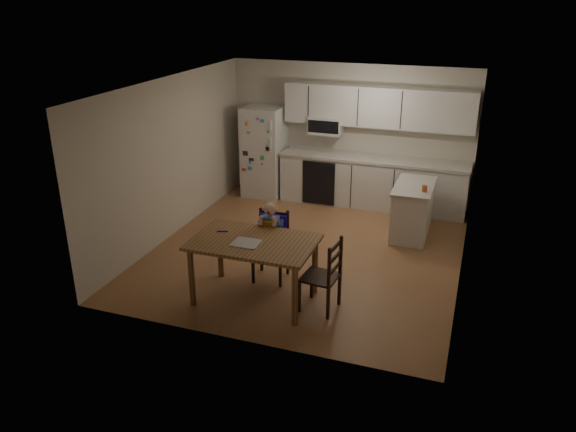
% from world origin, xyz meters
% --- Properties ---
extents(room, '(4.52, 5.01, 2.51)m').
position_xyz_m(room, '(0.00, 0.48, 1.25)').
color(room, '#95623E').
rests_on(room, ground).
extents(refrigerator, '(0.72, 0.70, 1.70)m').
position_xyz_m(refrigerator, '(-1.55, 2.15, 0.85)').
color(refrigerator, silver).
rests_on(refrigerator, ground).
extents(kitchen_run, '(3.37, 0.62, 2.15)m').
position_xyz_m(kitchen_run, '(0.50, 2.24, 0.88)').
color(kitchen_run, silver).
rests_on(kitchen_run, ground).
extents(kitchen_island, '(0.60, 1.14, 0.84)m').
position_xyz_m(kitchen_island, '(1.40, 1.15, 0.42)').
color(kitchen_island, silver).
rests_on(kitchen_island, ground).
extents(red_cup, '(0.08, 0.08, 0.10)m').
position_xyz_m(red_cup, '(1.58, 0.89, 0.89)').
color(red_cup, '#CB5226').
rests_on(red_cup, kitchen_island).
extents(dining_table, '(1.53, 0.98, 0.82)m').
position_xyz_m(dining_table, '(-0.21, -1.59, 0.71)').
color(dining_table, brown).
rests_on(dining_table, ground).
extents(napkin, '(0.33, 0.29, 0.01)m').
position_xyz_m(napkin, '(-0.26, -1.69, 0.83)').
color(napkin, '#AFAFB4').
rests_on(napkin, dining_table).
extents(toddler_spoon, '(0.12, 0.06, 0.02)m').
position_xyz_m(toddler_spoon, '(-0.70, -1.48, 0.83)').
color(toddler_spoon, '#1A0CAF').
rests_on(toddler_spoon, dining_table).
extents(chair_booster, '(0.45, 0.45, 1.12)m').
position_xyz_m(chair_booster, '(-0.21, -0.97, 0.68)').
color(chair_booster, black).
rests_on(chair_booster, ground).
extents(chair_side, '(0.46, 0.46, 0.95)m').
position_xyz_m(chair_side, '(0.74, -1.55, 0.54)').
color(chair_side, black).
rests_on(chair_side, ground).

